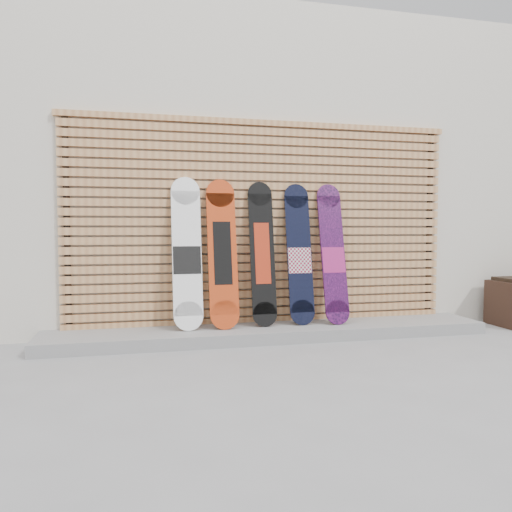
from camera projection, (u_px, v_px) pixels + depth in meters
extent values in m
plane|color=gray|center=(306.00, 353.00, 4.56)|extent=(80.00, 80.00, 0.00)
cube|color=beige|center=(264.00, 187.00, 7.97)|extent=(12.00, 5.00, 3.60)
cube|color=gray|center=(271.00, 332.00, 5.18)|extent=(4.60, 0.70, 0.12)
cube|color=#B97E4D|center=(264.00, 320.00, 5.46)|extent=(4.20, 0.05, 0.08)
cube|color=#B97E4D|center=(264.00, 311.00, 5.45)|extent=(4.20, 0.05, 0.08)
cube|color=#B97E4D|center=(264.00, 302.00, 5.45)|extent=(4.20, 0.05, 0.07)
cube|color=#B97E4D|center=(264.00, 293.00, 5.44)|extent=(4.20, 0.05, 0.07)
cube|color=#B97E4D|center=(264.00, 284.00, 5.44)|extent=(4.20, 0.05, 0.07)
cube|color=#B97E4D|center=(264.00, 276.00, 5.43)|extent=(4.20, 0.05, 0.07)
cube|color=#B97E4D|center=(264.00, 267.00, 5.43)|extent=(4.20, 0.05, 0.07)
cube|color=#B97E4D|center=(264.00, 258.00, 5.42)|extent=(4.20, 0.05, 0.07)
cube|color=#B97E4D|center=(264.00, 249.00, 5.42)|extent=(4.20, 0.05, 0.07)
cube|color=#B97E4D|center=(264.00, 240.00, 5.41)|extent=(4.20, 0.05, 0.08)
cube|color=#B97E4D|center=(264.00, 231.00, 5.40)|extent=(4.20, 0.05, 0.08)
cube|color=#B97E4D|center=(264.00, 222.00, 5.40)|extent=(4.20, 0.05, 0.08)
cube|color=#B97E4D|center=(264.00, 213.00, 5.39)|extent=(4.20, 0.05, 0.08)
cube|color=#B97E4D|center=(264.00, 204.00, 5.39)|extent=(4.20, 0.05, 0.08)
cube|color=#B97E4D|center=(264.00, 195.00, 5.38)|extent=(4.20, 0.05, 0.08)
cube|color=#B97E4D|center=(264.00, 186.00, 5.38)|extent=(4.20, 0.05, 0.08)
cube|color=#B97E4D|center=(264.00, 177.00, 5.37)|extent=(4.20, 0.05, 0.08)
cube|color=#B97E4D|center=(264.00, 168.00, 5.37)|extent=(4.20, 0.05, 0.08)
cube|color=#B97E4D|center=(264.00, 159.00, 5.36)|extent=(4.20, 0.05, 0.08)
cube|color=#B97E4D|center=(264.00, 150.00, 5.36)|extent=(4.20, 0.05, 0.08)
cube|color=#B97E4D|center=(264.00, 141.00, 5.35)|extent=(4.20, 0.05, 0.08)
cube|color=#B97E4D|center=(264.00, 132.00, 5.35)|extent=(4.20, 0.05, 0.08)
cube|color=black|center=(67.00, 230.00, 4.96)|extent=(0.06, 0.04, 2.23)
cube|color=black|center=(429.00, 230.00, 5.89)|extent=(0.06, 0.04, 2.23)
cube|color=#B97E4D|center=(264.00, 123.00, 5.34)|extent=(4.26, 0.07, 0.06)
cube|color=white|center=(187.00, 253.00, 5.04)|extent=(0.30, 0.26, 1.26)
cylinder|color=white|center=(188.00, 316.00, 4.96)|extent=(0.30, 0.08, 0.29)
cylinder|color=white|center=(185.00, 191.00, 5.12)|extent=(0.30, 0.08, 0.29)
cube|color=black|center=(187.00, 260.00, 5.03)|extent=(0.28, 0.08, 0.28)
cube|color=#BA3913|center=(222.00, 253.00, 5.11)|extent=(0.30, 0.28, 1.24)
cylinder|color=#BA3913|center=(225.00, 315.00, 5.02)|extent=(0.30, 0.08, 0.30)
cylinder|color=#BA3913|center=(220.00, 193.00, 5.20)|extent=(0.30, 0.08, 0.30)
cube|color=black|center=(222.00, 253.00, 5.11)|extent=(0.18, 0.16, 0.65)
cube|color=black|center=(262.00, 253.00, 5.23)|extent=(0.26, 0.25, 1.26)
cylinder|color=black|center=(265.00, 314.00, 5.16)|extent=(0.26, 0.07, 0.26)
cylinder|color=black|center=(260.00, 194.00, 5.31)|extent=(0.26, 0.07, 0.26)
cube|color=maroon|center=(262.00, 253.00, 5.23)|extent=(0.16, 0.14, 0.64)
cube|color=black|center=(299.00, 253.00, 5.32)|extent=(0.27, 0.26, 1.24)
cylinder|color=black|center=(302.00, 312.00, 5.24)|extent=(0.27, 0.07, 0.27)
cylinder|color=black|center=(296.00, 196.00, 5.40)|extent=(0.27, 0.07, 0.27)
cube|color=silver|center=(300.00, 261.00, 5.31)|extent=(0.26, 0.08, 0.27)
cube|color=black|center=(333.00, 253.00, 5.38)|extent=(0.27, 0.31, 1.25)
cylinder|color=black|center=(338.00, 312.00, 5.27)|extent=(0.27, 0.08, 0.26)
cylinder|color=black|center=(328.00, 196.00, 5.48)|extent=(0.27, 0.08, 0.26)
cube|color=#A2206A|center=(333.00, 260.00, 5.37)|extent=(0.25, 0.09, 0.28)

